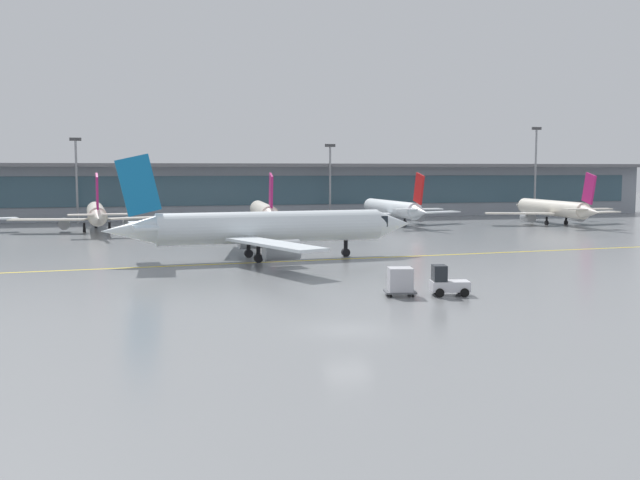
{
  "coord_description": "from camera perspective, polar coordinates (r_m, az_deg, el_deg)",
  "views": [
    {
      "loc": [
        -10.68,
        -37.39,
        8.64
      ],
      "look_at": [
        3.16,
        19.23,
        3.0
      ],
      "focal_mm": 41.22,
      "sensor_mm": 36.0,
      "label": 1
    }
  ],
  "objects": [
    {
      "name": "baggage_tug",
      "position": [
        51.12,
        9.81,
        -3.27
      ],
      "size": [
        2.81,
        2.02,
        2.1
      ],
      "rotation": [
        0.0,
        0.0,
        -0.19
      ],
      "color": "silver",
      "rests_on": "ground_plane"
    },
    {
      "name": "apron_light_mast_1",
      "position": [
        123.2,
        -18.38,
        4.71
      ],
      "size": [
        1.8,
        0.36,
        13.6
      ],
      "color": "gray",
      "rests_on": "ground_plane"
    },
    {
      "name": "ground_plane",
      "position": [
        39.83,
        2.17,
        -7.0
      ],
      "size": [
        400.0,
        400.0,
        0.0
      ],
      "primitive_type": "plane",
      "color": "gray"
    },
    {
      "name": "gate_airplane_3",
      "position": [
        106.06,
        -4.39,
        2.17
      ],
      "size": [
        22.94,
        24.71,
        8.18
      ],
      "rotation": [
        0.0,
        0.0,
        1.51
      ],
      "color": "silver",
      "rests_on": "ground_plane"
    },
    {
      "name": "gate_airplane_5",
      "position": [
        120.87,
        17.63,
        2.33
      ],
      "size": [
        22.98,
        24.66,
        8.18
      ],
      "rotation": [
        0.0,
        0.0,
        1.55
      ],
      "color": "silver",
      "rests_on": "ground_plane"
    },
    {
      "name": "gate_airplane_4",
      "position": [
        114.97,
        5.61,
        2.42
      ],
      "size": [
        22.94,
        24.71,
        8.18
      ],
      "rotation": [
        0.0,
        0.0,
        1.63
      ],
      "color": "white",
      "rests_on": "ground_plane"
    },
    {
      "name": "taxiing_regional_jet",
      "position": [
        70.31,
        -4.11,
        0.92
      ],
      "size": [
        30.33,
        28.11,
        10.04
      ],
      "rotation": [
        0.0,
        0.0,
        0.08
      ],
      "color": "white",
      "rests_on": "ground_plane"
    },
    {
      "name": "terminal_concourse",
      "position": [
        130.48,
        -9.05,
        3.82
      ],
      "size": [
        175.72,
        11.0,
        9.6
      ],
      "color": "#8C939E",
      "rests_on": "ground_plane"
    },
    {
      "name": "gate_airplane_2",
      "position": [
        106.56,
        -16.97,
        1.96
      ],
      "size": [
        22.92,
        24.72,
        8.18
      ],
      "rotation": [
        0.0,
        0.0,
        1.65
      ],
      "color": "silver",
      "rests_on": "ground_plane"
    },
    {
      "name": "cargo_dolly_lead",
      "position": [
        50.49,
        6.25,
        -3.15
      ],
      "size": [
        2.36,
        1.96,
        1.94
      ],
      "rotation": [
        0.0,
        0.0,
        -0.19
      ],
      "color": "#595B60",
      "rests_on": "ground_plane"
    },
    {
      "name": "taxiway_centreline_stripe",
      "position": [
        68.75,
        -3.5,
        -1.7
      ],
      "size": [
        109.67,
        9.27,
        0.01
      ],
      "primitive_type": "cube",
      "rotation": [
        0.0,
        0.0,
        0.08
      ],
      "color": "yellow",
      "rests_on": "ground_plane"
    },
    {
      "name": "apron_light_mast_2",
      "position": [
        127.07,
        0.79,
        4.85
      ],
      "size": [
        1.8,
        0.36,
        12.94
      ],
      "color": "gray",
      "rests_on": "ground_plane"
    },
    {
      "name": "apron_light_mast_3",
      "position": [
        139.07,
        16.39,
        5.37
      ],
      "size": [
        1.8,
        0.36,
        16.19
      ],
      "color": "gray",
      "rests_on": "ground_plane"
    }
  ]
}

